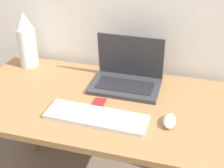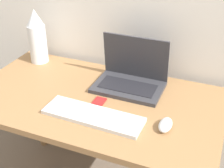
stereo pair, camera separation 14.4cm
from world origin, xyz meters
The scene contains 6 objects.
desk centered at (0.00, 0.34, 0.62)m, with size 1.24×0.69×0.71m.
laptop centered at (0.13, 0.52, 0.77)m, with size 0.35×0.24×0.25m.
keyboard centered at (0.07, 0.20, 0.72)m, with size 0.46×0.15×0.02m.
mouse centered at (0.38, 0.24, 0.73)m, with size 0.06×0.10×0.04m.
vase centered at (-0.47, 0.59, 0.87)m, with size 0.10×0.10×0.32m.
mp3_player centered at (0.04, 0.32, 0.72)m, with size 0.05×0.07×0.01m.
Camera 2 is at (0.57, -0.81, 1.54)m, focal length 50.00 mm.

